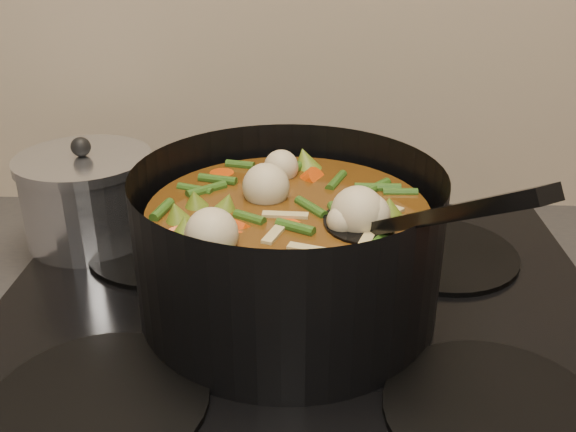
{
  "coord_description": "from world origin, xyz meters",
  "views": [
    {
      "loc": [
        0.01,
        1.4,
        1.3
      ],
      "look_at": [
        -0.01,
        1.95,
        1.03
      ],
      "focal_mm": 40.0,
      "sensor_mm": 36.0,
      "label": 1
    }
  ],
  "objects": [
    {
      "name": "stovetop",
      "position": [
        0.0,
        1.93,
        0.92
      ],
      "size": [
        0.62,
        0.54,
        0.03
      ],
      "color": "black",
      "rests_on": "counter"
    },
    {
      "name": "stockpot",
      "position": [
        -0.01,
        1.95,
        1.0
      ],
      "size": [
        0.37,
        0.38,
        0.22
      ],
      "rotation": [
        0.0,
        0.0,
        0.34
      ],
      "color": "black",
      "rests_on": "stovetop"
    },
    {
      "name": "saucepan",
      "position": [
        -0.26,
        2.09,
        0.98
      ],
      "size": [
        0.16,
        0.16,
        0.13
      ],
      "rotation": [
        0.0,
        0.0,
        -0.38
      ],
      "color": "silver",
      "rests_on": "stovetop"
    }
  ]
}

